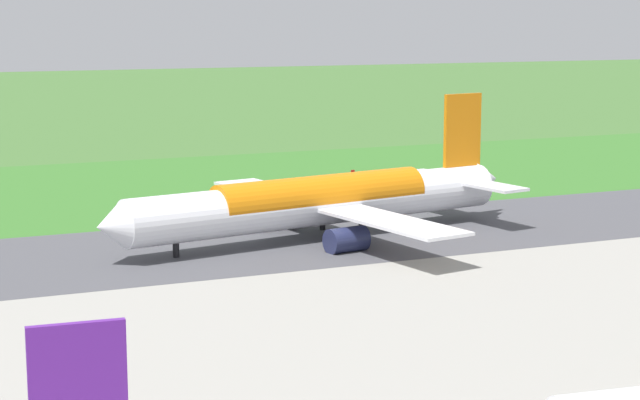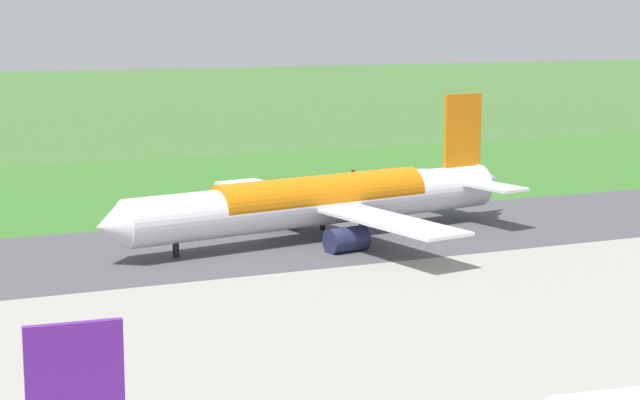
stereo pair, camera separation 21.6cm
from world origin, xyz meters
name	(u,v)px [view 2 (the right image)]	position (x,y,z in m)	size (l,w,h in m)	color
ground_plane	(289,241)	(0.00, 0.00, 0.00)	(800.00, 800.00, 0.00)	#3D662D
runway_asphalt	(289,241)	(0.00, 0.00, 0.03)	(600.00, 28.41, 0.06)	#47474C
grass_verge_foreground	(195,194)	(0.00, -36.20, 0.02)	(600.00, 80.00, 0.04)	#346B27
airliner_main	(323,201)	(-4.25, -0.07, 4.35)	(53.95, 44.38, 15.88)	white
no_stopping_sign	(353,177)	(-23.30, -32.34, 1.60)	(0.60, 0.10, 2.70)	slate
traffic_cone_orange	(288,183)	(-15.58, -39.19, 0.28)	(0.40, 0.40, 0.55)	orange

